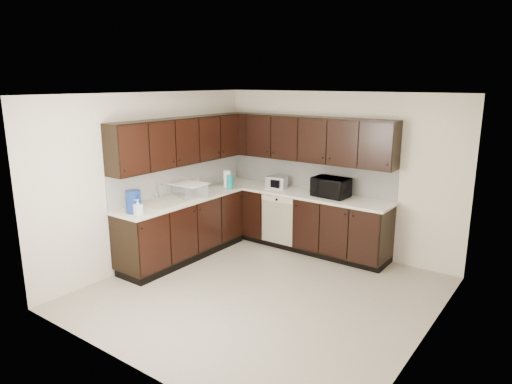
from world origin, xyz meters
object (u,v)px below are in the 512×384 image
(microwave, at_px, (331,187))
(blue_pitcher, at_px, (133,202))
(sink, at_px, (167,207))
(storage_bin, at_px, (189,190))
(toaster_oven, at_px, (277,182))

(microwave, height_order, blue_pitcher, blue_pitcher)
(sink, xyz_separation_m, storage_bin, (0.00, 0.45, 0.16))
(storage_bin, bearing_deg, blue_pitcher, -89.05)
(sink, height_order, storage_bin, sink)
(sink, bearing_deg, blue_pitcher, -87.91)
(sink, bearing_deg, toaster_oven, 65.38)
(sink, distance_m, blue_pitcher, 0.65)
(sink, relative_size, microwave, 1.54)
(toaster_oven, relative_size, storage_bin, 0.61)
(toaster_oven, height_order, storage_bin, storage_bin)
(toaster_oven, distance_m, storage_bin, 1.47)
(toaster_oven, bearing_deg, microwave, -12.60)
(toaster_oven, bearing_deg, storage_bin, -134.55)
(microwave, bearing_deg, toaster_oven, -177.55)
(microwave, distance_m, blue_pitcher, 2.89)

